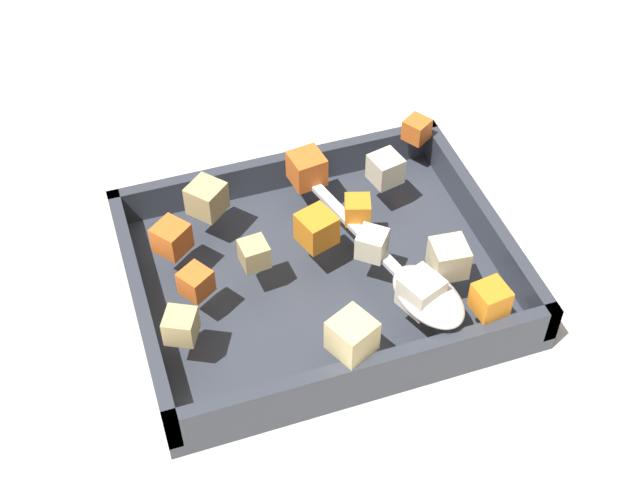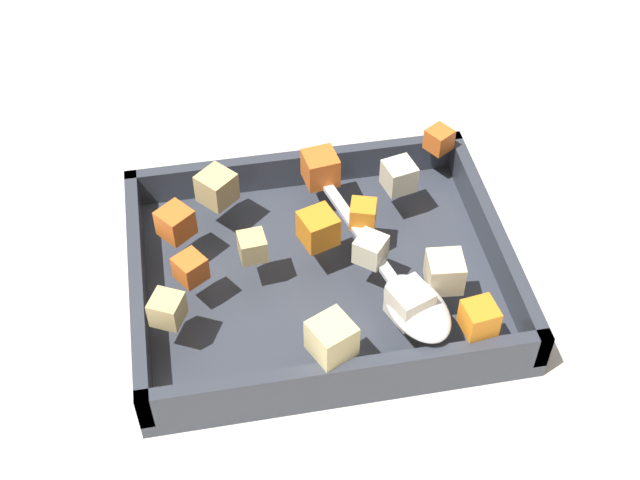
% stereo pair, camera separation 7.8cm
% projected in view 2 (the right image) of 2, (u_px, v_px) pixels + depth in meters
% --- Properties ---
extents(ground_plane, '(4.00, 4.00, 0.00)m').
position_uv_depth(ground_plane, '(339.00, 288.00, 0.82)').
color(ground_plane, beige).
extents(baking_dish, '(0.34, 0.27, 0.05)m').
position_uv_depth(baking_dish, '(320.00, 275.00, 0.81)').
color(baking_dish, '#333842').
rests_on(baking_dish, ground_plane).
extents(carrot_chunk_front_center, '(0.03, 0.03, 0.03)m').
position_uv_depth(carrot_chunk_front_center, '(316.00, 168.00, 0.84)').
color(carrot_chunk_front_center, orange).
rests_on(carrot_chunk_front_center, baking_dish).
extents(carrot_chunk_corner_ne, '(0.03, 0.03, 0.02)m').
position_uv_depth(carrot_chunk_corner_ne, '(439.00, 140.00, 0.87)').
color(carrot_chunk_corner_ne, orange).
rests_on(carrot_chunk_corner_ne, baking_dish).
extents(carrot_chunk_mid_right, '(0.03, 0.03, 0.02)m').
position_uv_depth(carrot_chunk_mid_right, '(190.00, 268.00, 0.75)').
color(carrot_chunk_mid_right, orange).
rests_on(carrot_chunk_mid_right, baking_dish).
extents(carrot_chunk_near_left, '(0.03, 0.03, 0.03)m').
position_uv_depth(carrot_chunk_near_left, '(479.00, 318.00, 0.72)').
color(carrot_chunk_near_left, orange).
rests_on(carrot_chunk_near_left, baking_dish).
extents(carrot_chunk_heap_top, '(0.04, 0.04, 0.03)m').
position_uv_depth(carrot_chunk_heap_top, '(175.00, 223.00, 0.79)').
color(carrot_chunk_heap_top, orange).
rests_on(carrot_chunk_heap_top, baking_dish).
extents(carrot_chunk_far_right, '(0.04, 0.04, 0.03)m').
position_uv_depth(carrot_chunk_far_right, '(318.00, 228.00, 0.78)').
color(carrot_chunk_far_right, orange).
rests_on(carrot_chunk_far_right, baking_dish).
extents(carrot_chunk_center, '(0.03, 0.03, 0.02)m').
position_uv_depth(carrot_chunk_center, '(363.00, 214.00, 0.80)').
color(carrot_chunk_center, orange).
rests_on(carrot_chunk_center, baking_dish).
extents(potato_chunk_corner_nw, '(0.03, 0.03, 0.02)m').
position_uv_depth(potato_chunk_corner_nw, '(252.00, 247.00, 0.77)').
color(potato_chunk_corner_nw, tan).
rests_on(potato_chunk_corner_nw, baking_dish).
extents(potato_chunk_under_handle, '(0.03, 0.03, 0.03)m').
position_uv_depth(potato_chunk_under_handle, '(167.00, 309.00, 0.72)').
color(potato_chunk_under_handle, tan).
rests_on(potato_chunk_under_handle, baking_dish).
extents(potato_chunk_back_center, '(0.04, 0.04, 0.03)m').
position_uv_depth(potato_chunk_back_center, '(217.00, 188.00, 0.82)').
color(potato_chunk_back_center, tan).
rests_on(potato_chunk_back_center, baking_dish).
extents(potato_chunk_heap_side, '(0.03, 0.03, 0.02)m').
position_uv_depth(potato_chunk_heap_side, '(371.00, 249.00, 0.77)').
color(potato_chunk_heap_side, beige).
rests_on(potato_chunk_heap_side, baking_dish).
extents(potato_chunk_near_spoon, '(0.03, 0.03, 0.03)m').
position_uv_depth(potato_chunk_near_spoon, '(445.00, 272.00, 0.75)').
color(potato_chunk_near_spoon, beige).
rests_on(potato_chunk_near_spoon, baking_dish).
extents(potato_chunk_far_left, '(0.04, 0.04, 0.03)m').
position_uv_depth(potato_chunk_far_left, '(332.00, 338.00, 0.70)').
color(potato_chunk_far_left, '#E0CC89').
rests_on(potato_chunk_far_left, baking_dish).
extents(parsnip_chunk_rim_edge, '(0.03, 0.03, 0.03)m').
position_uv_depth(parsnip_chunk_rim_edge, '(399.00, 176.00, 0.83)').
color(parsnip_chunk_rim_edge, beige).
rests_on(parsnip_chunk_rim_edge, baking_dish).
extents(parsnip_chunk_mid_left, '(0.04, 0.04, 0.03)m').
position_uv_depth(parsnip_chunk_mid_left, '(410.00, 303.00, 0.72)').
color(parsnip_chunk_mid_left, silver).
rests_on(parsnip_chunk_mid_left, baking_dish).
extents(serving_spoon, '(0.09, 0.26, 0.02)m').
position_uv_depth(serving_spoon, '(409.00, 297.00, 0.74)').
color(serving_spoon, silver).
rests_on(serving_spoon, baking_dish).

